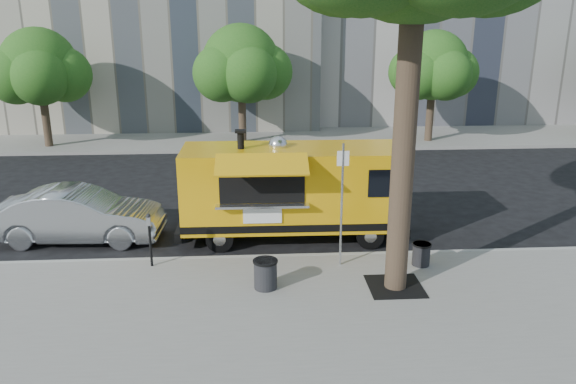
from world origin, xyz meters
name	(u,v)px	position (x,y,z in m)	size (l,w,h in m)	color
ground	(274,247)	(0.00, 0.00, 0.00)	(120.00, 120.00, 0.00)	black
sidewalk	(282,321)	(0.00, -4.00, 0.07)	(60.00, 6.00, 0.15)	gray
curb	(275,258)	(0.00, -0.93, 0.07)	(60.00, 0.14, 0.16)	#999993
far_sidewalk	(263,139)	(0.00, 13.50, 0.07)	(60.00, 5.00, 0.15)	gray
tree_well	(395,286)	(2.60, -2.80, 0.15)	(1.20, 1.20, 0.02)	black
far_tree_a	(39,67)	(-10.00, 12.30, 3.78)	(3.42, 3.42, 5.36)	#33261C
far_tree_b	(241,63)	(-1.00, 12.70, 3.83)	(3.60, 3.60, 5.50)	#33261C
far_tree_c	(434,66)	(8.00, 12.40, 3.72)	(3.24, 3.24, 5.21)	#33261C
sign_post	(342,198)	(1.55, -1.55, 1.85)	(0.28, 0.06, 3.00)	silver
parking_meter	(150,234)	(-3.00, -1.35, 0.98)	(0.11, 0.11, 1.33)	black
food_truck	(291,189)	(0.49, 0.57, 1.43)	(6.21, 2.87, 3.04)	#EDAA0C
sedan	(79,215)	(-5.27, 0.78, 0.74)	(1.56, 4.46, 1.47)	#A2A5A9
trash_bin_left	(265,273)	(-0.28, -2.67, 0.50)	(0.55, 0.55, 0.66)	black
trash_bin_right	(421,253)	(3.50, -1.70, 0.45)	(0.46, 0.46, 0.55)	black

